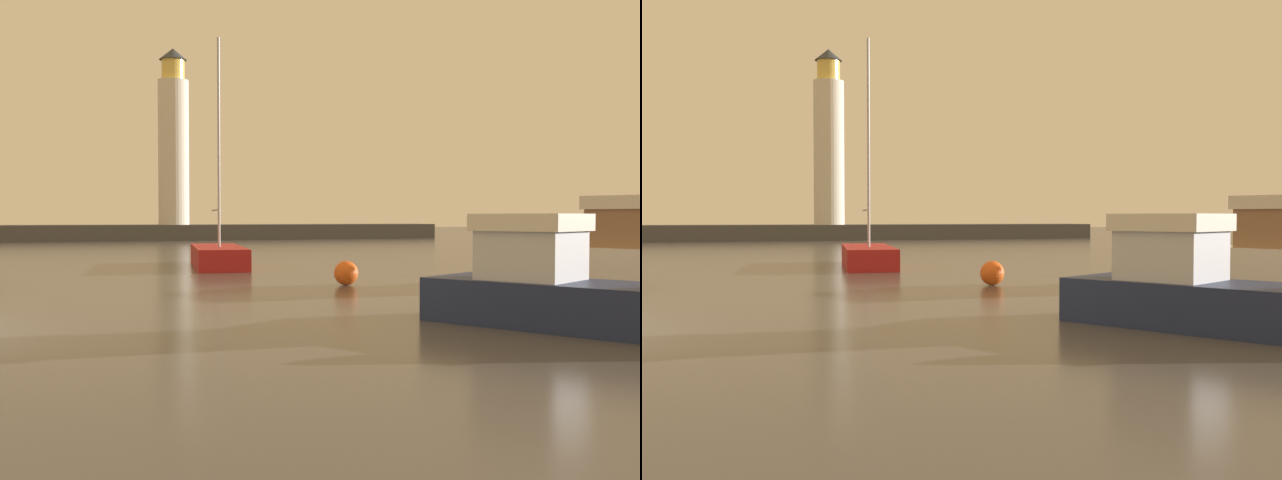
{
  "view_description": "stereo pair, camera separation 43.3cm",
  "coord_description": "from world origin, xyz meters",
  "views": [
    {
      "loc": [
        -4.66,
        -0.96,
        2.28
      ],
      "look_at": [
        1.37,
        16.5,
        1.69
      ],
      "focal_mm": 41.13,
      "sensor_mm": 36.0,
      "label": 1
    },
    {
      "loc": [
        -4.25,
        -1.09,
        2.28
      ],
      "look_at": [
        1.37,
        16.5,
        1.69
      ],
      "focal_mm": 41.13,
      "sensor_mm": 36.0,
      "label": 2
    }
  ],
  "objects": [
    {
      "name": "lighthouse",
      "position": [
        5.16,
        70.97,
        9.58
      ],
      "size": [
        2.94,
        2.94,
        17.04
      ],
      "color": "silver",
      "rests_on": "breakwater"
    },
    {
      "name": "mooring_buoy",
      "position": [
        4.08,
        21.68,
        0.41
      ],
      "size": [
        0.81,
        0.81,
        0.81
      ],
      "primitive_type": "sphere",
      "color": "#EA5919",
      "rests_on": "ground_plane"
    },
    {
      "name": "ground_plane",
      "position": [
        0.0,
        35.49,
        0.0
      ],
      "size": [
        220.0,
        220.0,
        0.0
      ],
      "primitive_type": "plane",
      "color": "#4C4742"
    },
    {
      "name": "sailboat_moored",
      "position": [
        1.81,
        32.0,
        0.52
      ],
      "size": [
        3.01,
        7.76,
        10.19
      ],
      "color": "#B21E1E",
      "rests_on": "ground_plane"
    },
    {
      "name": "breakwater",
      "position": [
        0.0,
        70.97,
        0.75
      ],
      "size": [
        64.26,
        5.41,
        1.51
      ],
      "primitive_type": "cube",
      "color": "#423F3D",
      "rests_on": "ground_plane"
    },
    {
      "name": "motorboat_0",
      "position": [
        5.43,
        10.73,
        0.72
      ],
      "size": [
        5.29,
        7.13,
        2.86
      ],
      "color": "#1E284C",
      "rests_on": "ground_plane"
    }
  ]
}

